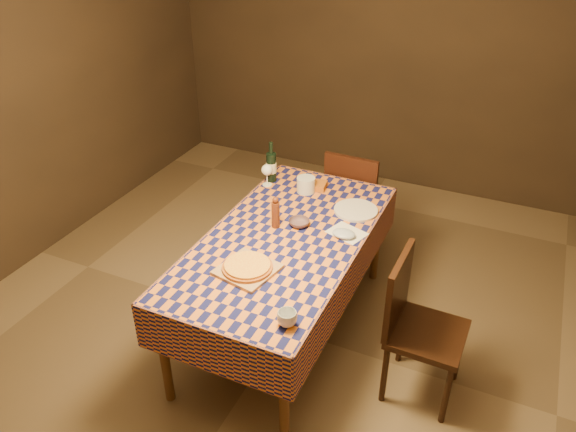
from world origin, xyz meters
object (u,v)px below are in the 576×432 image
at_px(bowl, 299,223).
at_px(wine_bottle, 271,166).
at_px(chair_right, 415,320).
at_px(white_plate, 356,210).
at_px(dining_table, 285,248).
at_px(chair_far, 354,198).
at_px(cutting_board, 248,270).
at_px(pizza, 247,266).

relative_size(bowl, wine_bottle, 0.44).
xyz_separation_m(wine_bottle, chair_right, (1.30, -0.79, -0.36)).
distance_m(white_plate, chair_right, 0.89).
bearing_deg(chair_right, dining_table, 171.45).
distance_m(dining_table, chair_far, 1.10).
height_order(cutting_board, chair_right, chair_right).
bearing_deg(bowl, white_plate, 49.69).
bearing_deg(cutting_board, white_plate, 68.58).
distance_m(chair_far, chair_right, 1.44).
relative_size(dining_table, white_plate, 6.23).
xyz_separation_m(white_plate, chair_right, (0.58, -0.62, -0.26)).
relative_size(cutting_board, wine_bottle, 0.99).
height_order(bowl, chair_far, chair_far).
height_order(bowl, chair_right, chair_right).
xyz_separation_m(pizza, chair_far, (0.15, 1.48, -0.28)).
bearing_deg(chair_far, white_plate, -71.48).
height_order(cutting_board, white_plate, cutting_board).
height_order(dining_table, cutting_board, cutting_board).
bearing_deg(pizza, chair_right, 16.15).
bearing_deg(white_plate, bowl, -130.31).
bearing_deg(cutting_board, chair_right, 16.15).
relative_size(bowl, white_plate, 0.45).
xyz_separation_m(dining_table, pizza, (-0.05, -0.40, 0.11)).
relative_size(cutting_board, chair_right, 0.33).
xyz_separation_m(bowl, wine_bottle, (-0.44, 0.49, 0.09)).
distance_m(cutting_board, white_plate, 0.96).
xyz_separation_m(cutting_board, pizza, (0.00, 0.00, 0.02)).
xyz_separation_m(dining_table, white_plate, (0.30, 0.49, 0.08)).
distance_m(pizza, chair_far, 1.51).
height_order(wine_bottle, chair_far, wine_bottle).
xyz_separation_m(dining_table, wine_bottle, (-0.41, 0.66, 0.19)).
relative_size(pizza, chair_right, 0.38).
bearing_deg(dining_table, chair_far, 84.40).
distance_m(bowl, chair_right, 0.95).
distance_m(dining_table, white_plate, 0.58).
relative_size(bowl, chair_far, 0.14).
distance_m(dining_table, cutting_board, 0.41).
bearing_deg(chair_right, wine_bottle, 148.66).
bearing_deg(cutting_board, chair_far, 84.08).
bearing_deg(cutting_board, bowl, 82.51).
distance_m(bowl, chair_far, 0.95).
xyz_separation_m(cutting_board, chair_far, (0.15, 1.48, -0.26)).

